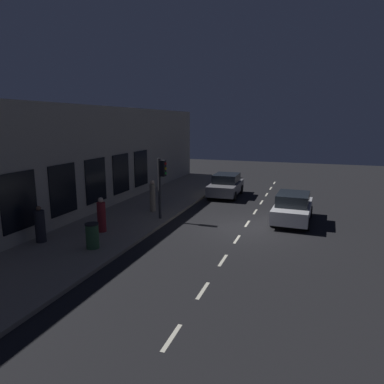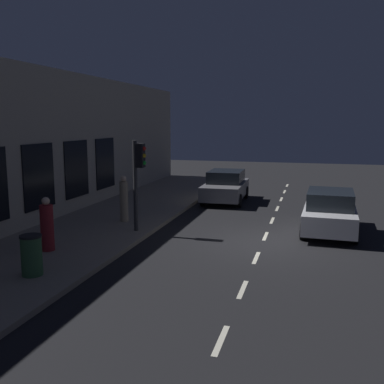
{
  "view_description": "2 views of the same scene",
  "coord_description": "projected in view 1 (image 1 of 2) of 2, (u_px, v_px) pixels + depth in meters",
  "views": [
    {
      "loc": [
        -3.03,
        16.61,
        5.29
      ],
      "look_at": [
        2.69,
        0.1,
        1.73
      ],
      "focal_mm": 32.73,
      "sensor_mm": 36.0,
      "label": 1
    },
    {
      "loc": [
        -1.52,
        14.3,
        4.05
      ],
      "look_at": [
        2.34,
        0.38,
        1.72
      ],
      "focal_mm": 40.91,
      "sensor_mm": 36.0,
      "label": 2
    }
  ],
  "objects": [
    {
      "name": "lane_centre_line",
      "position": [
        247.0,
        224.0,
        18.33
      ],
      "size": [
        0.12,
        27.2,
        0.01
      ],
      "color": "beige",
      "rests_on": "ground"
    },
    {
      "name": "trash_bin",
      "position": [
        92.0,
        236.0,
        14.31
      ],
      "size": [
        0.55,
        0.55,
        1.06
      ],
      "color": "#2D5633",
      "rests_on": "sidewalk"
    },
    {
      "name": "ground_plane",
      "position": [
        244.0,
        229.0,
        17.41
      ],
      "size": [
        60.0,
        60.0,
        0.0
      ],
      "primitive_type": "plane",
      "color": "black"
    },
    {
      "name": "building_facade",
      "position": [
        90.0,
        161.0,
        19.62
      ],
      "size": [
        0.65,
        32.0,
        6.14
      ],
      "color": "#B2A893",
      "rests_on": "ground"
    },
    {
      "name": "pedestrian_2",
      "position": [
        102.0,
        216.0,
        16.42
      ],
      "size": [
        0.49,
        0.49,
        1.65
      ],
      "rotation": [
        0.0,
        0.0,
        4.45
      ],
      "color": "maroon",
      "rests_on": "sidewalk"
    },
    {
      "name": "pedestrian_0",
      "position": [
        153.0,
        196.0,
        20.18
      ],
      "size": [
        0.46,
        0.46,
        1.82
      ],
      "rotation": [
        0.0,
        0.0,
        3.81
      ],
      "color": "gray",
      "rests_on": "sidewalk"
    },
    {
      "name": "traffic_light",
      "position": [
        161.0,
        178.0,
        18.36
      ],
      "size": [
        0.5,
        0.32,
        3.24
      ],
      "color": "#2D2D30",
      "rests_on": "sidewalk"
    },
    {
      "name": "parked_car_0",
      "position": [
        293.0,
        207.0,
        18.52
      ],
      "size": [
        2.02,
        4.26,
        1.58
      ],
      "rotation": [
        0.0,
        0.0,
        3.1
      ],
      "color": "#B7B7BC",
      "rests_on": "ground"
    },
    {
      "name": "sidewalk",
      "position": [
        132.0,
        217.0,
        19.4
      ],
      "size": [
        4.5,
        32.0,
        0.15
      ],
      "color": "gray",
      "rests_on": "ground"
    },
    {
      "name": "parked_car_1",
      "position": [
        226.0,
        185.0,
        24.93
      ],
      "size": [
        2.06,
        4.2,
        1.58
      ],
      "rotation": [
        0.0,
        0.0,
        0.02
      ],
      "color": "slate",
      "rests_on": "ground"
    },
    {
      "name": "pedestrian_1",
      "position": [
        40.0,
        226.0,
        15.01
      ],
      "size": [
        0.5,
        0.5,
        1.6
      ],
      "rotation": [
        0.0,
        0.0,
        4.54
      ],
      "color": "#232328",
      "rests_on": "sidewalk"
    }
  ]
}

